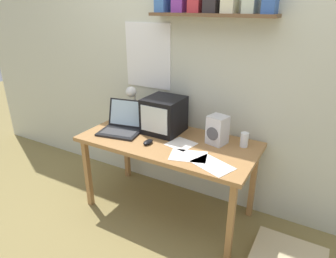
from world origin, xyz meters
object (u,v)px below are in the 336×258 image
Objects in this scene: desk_lamp at (132,97)px; crt_monitor at (164,115)px; corner_desk at (168,147)px; open_notebook at (212,165)px; juice_glass at (244,140)px; space_heater at (217,130)px; printed_handout at (188,156)px; loose_paper_near_monitor at (181,144)px; laptop at (123,124)px; computer_mouse at (148,142)px.

crt_monitor is at bearing -11.62° from desk_lamp.
corner_desk is 4.40× the size of open_notebook.
space_heater reaches higher than juice_glass.
printed_handout is 1.34× the size of loose_paper_near_monitor.
desk_lamp is at bearing 89.83° from laptop.
open_notebook is (0.98, -0.40, -0.25)m from desk_lamp.
space_heater reaches higher than computer_mouse.
laptop is at bearing -155.30° from space_heater.
computer_mouse is (-0.48, -0.29, -0.10)m from space_heater.
desk_lamp is (-0.04, 0.21, 0.19)m from laptop.
open_notebook is (0.61, -0.36, -0.15)m from crt_monitor.
crt_monitor is at bearing -175.77° from juice_glass.
crt_monitor is at bearing -166.61° from space_heater.
laptop is at bearing -83.98° from desk_lamp.
desk_lamp reaches higher than printed_handout.
corner_desk is 0.44m from space_heater.
open_notebook is at bearing -6.53° from computer_mouse.
crt_monitor is 3.15× the size of computer_mouse.
juice_glass is at bearing 25.20° from loose_paper_near_monitor.
space_heater is at bearing 33.73° from loose_paper_near_monitor.
corner_desk is 0.53m from open_notebook.
desk_lamp reaches higher than corner_desk.
computer_mouse reaches higher than printed_handout.
laptop reaches higher than printed_handout.
loose_paper_near_monitor reaches higher than corner_desk.
crt_monitor is at bearing 141.49° from printed_handout.
laptop is 1.72× the size of space_heater.
crt_monitor is at bearing 130.48° from corner_desk.
juice_glass is 0.77m from computer_mouse.
computer_mouse is at bearing -30.08° from laptop.
laptop is 3.46× the size of juice_glass.
desk_lamp is at bearing 139.30° from computer_mouse.
open_notebook is 0.21m from printed_handout.
laptop is 0.29m from desk_lamp.
crt_monitor is 0.83× the size of laptop.
open_notebook and printed_handout have the same top height.
crt_monitor is 0.34m from loose_paper_near_monitor.
space_heater is (0.83, 0.17, 0.05)m from laptop.
crt_monitor is 0.72m from open_notebook.
corner_desk is 0.29m from crt_monitor.
open_notebook is 1.06× the size of printed_handout.
laptop is 1.28× the size of printed_handout.
open_notebook is at bearing -29.13° from loose_paper_near_monitor.
laptop reaches higher than computer_mouse.
space_heater is 1.00× the size of loose_paper_near_monitor.
computer_mouse is (0.02, -0.29, -0.14)m from crt_monitor.
desk_lamp reaches higher than juice_glass.
printed_handout is at bearing -130.26° from juice_glass.
desk_lamp is at bearing -179.63° from juice_glass.
laptop is at bearing -152.48° from crt_monitor.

